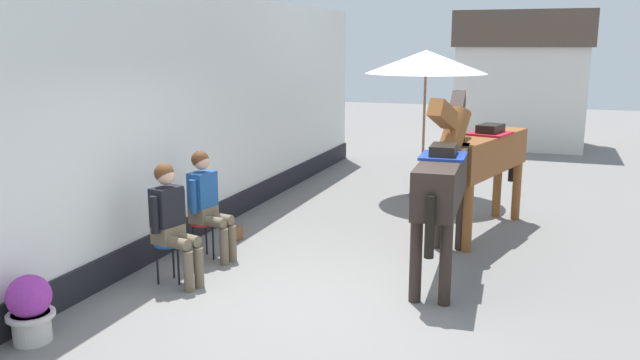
% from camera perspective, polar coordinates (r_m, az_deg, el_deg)
% --- Properties ---
extents(ground_plane, '(40.00, 40.00, 0.00)m').
position_cam_1_polar(ground_plane, '(9.73, 5.83, -4.15)').
color(ground_plane, slate).
extents(pub_facade_wall, '(0.34, 14.00, 3.40)m').
position_cam_1_polar(pub_facade_wall, '(9.03, -12.30, 4.35)').
color(pub_facade_wall, white).
rests_on(pub_facade_wall, ground_plane).
extents(distant_cottage, '(3.40, 2.60, 3.50)m').
position_cam_1_polar(distant_cottage, '(18.10, 17.36, 8.59)').
color(distant_cottage, silver).
rests_on(distant_cottage, ground_plane).
extents(seated_visitor_near, '(0.61, 0.48, 1.39)m').
position_cam_1_polar(seated_visitor_near, '(7.43, -12.96, -3.28)').
color(seated_visitor_near, '#194C99').
rests_on(seated_visitor_near, ground_plane).
extents(seated_visitor_far, '(0.61, 0.48, 1.39)m').
position_cam_1_polar(seated_visitor_far, '(8.21, -9.94, -1.71)').
color(seated_visitor_far, red).
rests_on(seated_visitor_far, ground_plane).
extents(saddled_horse_near, '(0.56, 3.00, 2.06)m').
position_cam_1_polar(saddled_horse_near, '(7.76, 10.91, 0.36)').
color(saddled_horse_near, '#2D231E').
rests_on(saddled_horse_near, ground_plane).
extents(saddled_horse_far, '(1.06, 2.93, 2.06)m').
position_cam_1_polar(saddled_horse_far, '(9.35, 14.18, 2.16)').
color(saddled_horse_far, brown).
rests_on(saddled_horse_far, ground_plane).
extents(flower_planter_near, '(0.43, 0.43, 0.64)m').
position_cam_1_polar(flower_planter_near, '(6.56, -24.20, -10.21)').
color(flower_planter_near, beige).
rests_on(flower_planter_near, ground_plane).
extents(cafe_parasol, '(2.10, 2.10, 2.58)m').
position_cam_1_polar(cafe_parasol, '(11.45, 9.32, 10.16)').
color(cafe_parasol, black).
rests_on(cafe_parasol, ground_plane).
extents(satchel_bag, '(0.19, 0.30, 0.20)m').
position_cam_1_polar(satchel_bag, '(9.06, -7.65, -4.75)').
color(satchel_bag, brown).
rests_on(satchel_bag, ground_plane).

